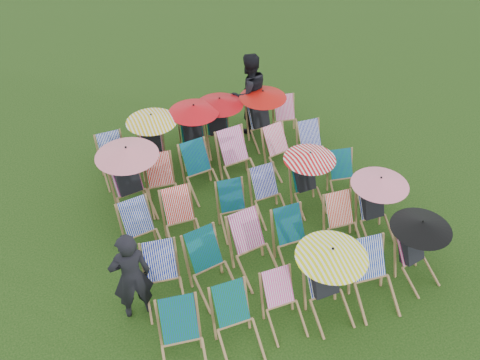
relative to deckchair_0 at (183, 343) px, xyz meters
name	(u,v)px	position (x,y,z in m)	size (l,w,h in m)	color
ground	(250,223)	(2.01, 2.27, -0.49)	(100.00, 100.00, 0.00)	black
deckchair_0	(183,343)	(0.00, 0.00, 0.00)	(0.77, 0.98, 0.97)	olive
deckchair_1	(237,324)	(0.82, 0.01, -0.02)	(0.63, 0.87, 0.93)	olive
deckchair_2	(284,305)	(1.61, 0.08, -0.07)	(0.57, 0.79, 0.84)	olive
deckchair_3	(329,282)	(2.33, 0.04, 0.19)	(1.08, 1.12, 1.28)	olive
deckchair_4	(375,279)	(3.11, -0.05, 0.01)	(0.74, 0.97, 0.98)	olive
deckchair_5	(418,250)	(4.02, 0.11, 0.12)	(0.97, 1.05, 1.15)	olive
deckchair_6	(163,280)	(0.06, 1.19, -0.02)	(0.73, 0.93, 0.93)	olive
deckchair_7	(212,268)	(0.85, 1.13, 0.00)	(0.78, 0.98, 0.97)	olive
deckchair_8	(254,249)	(1.63, 1.24, 0.01)	(0.75, 0.97, 0.99)	olive
deckchair_9	(295,242)	(2.34, 1.15, -0.03)	(0.62, 0.86, 0.92)	olive
deckchair_10	(344,225)	(3.32, 1.21, -0.05)	(0.64, 0.85, 0.88)	olive
deckchair_11	(377,206)	(3.98, 1.25, 0.14)	(1.00, 1.04, 1.19)	olive
deckchair_12	(143,233)	(0.03, 2.32, -0.03)	(0.72, 0.92, 0.92)	olive
deckchair_13	(182,221)	(0.74, 2.35, -0.03)	(0.63, 0.87, 0.92)	olive
deckchair_14	(235,210)	(1.71, 2.29, -0.06)	(0.63, 0.83, 0.85)	olive
deckchair_15	(270,196)	(2.44, 2.39, -0.05)	(0.61, 0.83, 0.87)	olive
deckchair_16	(308,179)	(3.23, 2.38, 0.12)	(0.97, 1.01, 1.15)	olive
deckchair_17	(344,178)	(4.01, 2.35, -0.07)	(0.68, 0.85, 0.83)	olive
deckchair_18	(130,180)	(0.12, 3.49, 0.23)	(1.15, 1.24, 1.37)	olive
deckchair_19	(162,184)	(0.69, 3.44, -0.03)	(0.67, 0.89, 0.91)	olive
deckchair_20	(201,171)	(1.50, 3.52, -0.01)	(0.72, 0.93, 0.94)	olive
deckchair_21	(239,160)	(2.30, 3.52, 0.02)	(0.77, 1.00, 1.01)	olive
deckchair_22	(282,151)	(3.25, 3.54, -0.05)	(0.71, 0.89, 0.88)	olive
deckchair_23	(314,147)	(3.94, 3.45, -0.06)	(0.61, 0.82, 0.85)	olive
deckchair_24	(115,160)	(0.03, 4.55, -0.05)	(0.60, 0.82, 0.88)	olive
deckchair_25	(152,141)	(0.84, 4.61, 0.16)	(1.03, 1.09, 1.22)	olive
deckchair_26	(194,132)	(1.72, 4.59, 0.17)	(1.04, 1.11, 1.24)	olive
deckchair_27	(219,124)	(2.33, 4.72, 0.14)	(1.00, 1.07, 1.19)	olive
deckchair_28	(262,116)	(3.29, 4.61, 0.15)	(1.01, 1.06, 1.20)	olive
deckchair_29	(287,119)	(3.90, 4.63, -0.07)	(0.67, 0.84, 0.83)	olive
person_left	(131,276)	(-0.41, 1.14, 0.36)	(0.61, 0.40, 1.68)	black
person_rear	(249,93)	(3.20, 5.15, 0.45)	(0.91, 0.71, 1.87)	black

